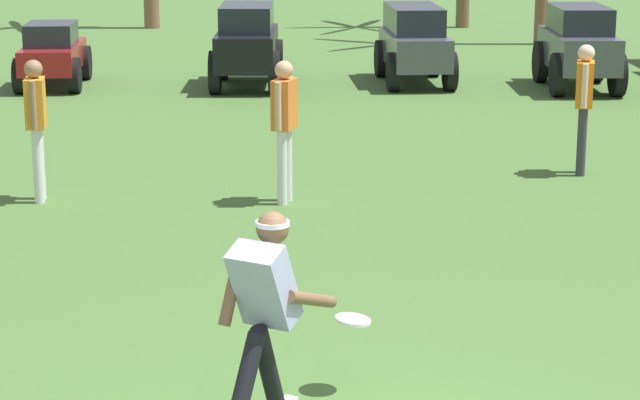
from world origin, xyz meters
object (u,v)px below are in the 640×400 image
object	(u,v)px
teammate_near_sideline	(284,118)
teammate_midfield	(36,117)
frisbee_in_flight	(353,320)
parked_car_slot_d	(579,45)
parked_car_slot_b	(247,43)
parked_car_slot_c	(414,42)
teammate_deep	(584,97)
parked_car_slot_a	(53,54)
frisbee_thrower	(264,311)

from	to	relation	value
teammate_near_sideline	teammate_midfield	xyz separation A→B (m)	(-2.70, 0.04, 0.00)
frisbee_in_flight	parked_car_slot_d	xyz separation A→B (m)	(3.97, 13.09, 0.23)
teammate_midfield	parked_car_slot_b	world-z (taller)	teammate_midfield
parked_car_slot_b	parked_car_slot_d	world-z (taller)	same
teammate_near_sideline	teammate_midfield	bearing A→B (deg)	179.25
teammate_near_sideline	parked_car_slot_c	size ratio (longest dim) A/B	0.63
teammate_midfield	teammate_deep	bearing A→B (deg)	12.67
teammate_near_sideline	teammate_deep	distance (m)	3.78
parked_car_slot_a	parked_car_slot_d	distance (m)	8.97
parked_car_slot_c	parked_car_slot_b	bearing A→B (deg)	-171.46
teammate_midfield	parked_car_slot_a	distance (m)	8.15
frisbee_thrower	frisbee_in_flight	bearing A→B (deg)	48.43
frisbee_thrower	parked_car_slot_d	distance (m)	14.46
frisbee_thrower	parked_car_slot_c	bearing A→B (deg)	82.86
parked_car_slot_b	parked_car_slot_d	size ratio (longest dim) A/B	0.99
teammate_near_sideline	teammate_deep	world-z (taller)	same
teammate_near_sideline	parked_car_slot_b	bearing A→B (deg)	96.90
parked_car_slot_a	parked_car_slot_d	world-z (taller)	parked_car_slot_d
parked_car_slot_a	parked_car_slot_c	world-z (taller)	parked_car_slot_c
frisbee_thrower	teammate_deep	distance (m)	8.04
teammate_deep	parked_car_slot_b	size ratio (longest dim) A/B	0.66
teammate_midfield	parked_car_slot_c	distance (m)	9.62
frisbee_thrower	parked_car_slot_d	world-z (taller)	frisbee_thrower
parked_car_slot_b	frisbee_thrower	bearing A→B (deg)	-85.52
parked_car_slot_b	parked_car_slot_c	bearing A→B (deg)	8.54
teammate_deep	parked_car_slot_d	world-z (taller)	teammate_deep
teammate_near_sideline	parked_car_slot_b	xyz separation A→B (m)	(-0.97, 8.05, -0.20)
teammate_midfield	frisbee_in_flight	bearing A→B (deg)	-57.26
teammate_deep	parked_car_slot_c	world-z (taller)	teammate_deep
frisbee_thrower	parked_car_slot_b	xyz separation A→B (m)	(-1.09, 13.90, -0.05)
teammate_midfield	parked_car_slot_a	xyz separation A→B (m)	(-1.61, 7.98, -0.38)
frisbee_in_flight	parked_car_slot_c	distance (m)	13.75
frisbee_thrower	teammate_midfield	size ratio (longest dim) A/B	0.91
frisbee_thrower	teammate_midfield	world-z (taller)	teammate_midfield
frisbee_in_flight	teammate_deep	world-z (taller)	teammate_deep
parked_car_slot_a	parked_car_slot_b	size ratio (longest dim) A/B	0.96
frisbee_thrower	teammate_deep	xyz separation A→B (m)	(3.38, 7.29, 0.14)
teammate_deep	teammate_midfield	bearing A→B (deg)	-167.33
frisbee_thrower	parked_car_slot_d	bearing A→B (deg)	71.72
teammate_deep	parked_car_slot_d	size ratio (longest dim) A/B	0.66
frisbee_thrower	parked_car_slot_c	xyz separation A→B (m)	(1.79, 14.34, -0.07)
teammate_deep	parked_car_slot_d	bearing A→B (deg)	79.86
parked_car_slot_b	teammate_midfield	bearing A→B (deg)	-102.13
teammate_near_sideline	parked_car_slot_d	xyz separation A→B (m)	(4.65, 7.87, -0.20)
parked_car_slot_b	parked_car_slot_a	bearing A→B (deg)	-179.47
teammate_near_sideline	parked_car_slot_d	world-z (taller)	teammate_near_sideline
teammate_midfield	parked_car_slot_d	world-z (taller)	teammate_midfield
frisbee_in_flight	parked_car_slot_a	bearing A→B (deg)	110.67
parked_car_slot_a	teammate_deep	bearing A→B (deg)	-40.14
teammate_near_sideline	parked_car_slot_a	bearing A→B (deg)	118.28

